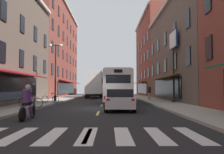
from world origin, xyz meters
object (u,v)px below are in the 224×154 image
at_px(sedan_near, 97,92).
at_px(bicycle_near, 50,99).
at_px(street_lamp_twin, 55,70).
at_px(bicycle_mid, 31,102).
at_px(box_truck, 95,84).
at_px(sedan_mid, 120,99).
at_px(billboard_sign, 173,49).
at_px(pedestrian_near, 33,93).
at_px(pedestrian_mid, 149,92).
at_px(motorcycle_rider, 28,105).
at_px(transit_bus, 118,86).

distance_m(sedan_near, bicycle_near, 24.46).
bearing_deg(street_lamp_twin, bicycle_mid, -88.84).
xyz_separation_m(box_truck, sedan_mid, (3.01, -20.15, -1.38)).
distance_m(billboard_sign, sedan_near, 25.17).
bearing_deg(box_truck, pedestrian_near, -102.71).
relative_size(box_truck, pedestrian_mid, 4.25).
relative_size(billboard_sign, bicycle_near, 4.14).
bearing_deg(motorcycle_rider, billboard_sign, 49.05).
height_order(transit_bus, bicycle_mid, transit_bus).
xyz_separation_m(transit_bus, pedestrian_mid, (3.77, 1.80, -0.70)).
relative_size(motorcycle_rider, pedestrian_mid, 1.21).
xyz_separation_m(bicycle_mid, street_lamp_twin, (-0.16, 7.91, 2.96)).
bearing_deg(street_lamp_twin, box_truck, 74.02).
bearing_deg(sedan_near, billboard_sign, -69.20).
bearing_deg(motorcycle_rider, box_truck, 86.42).
xyz_separation_m(sedan_mid, pedestrian_near, (-6.87, 3.01, 0.36)).
distance_m(box_truck, street_lamp_twin, 12.28).
height_order(transit_bus, street_lamp_twin, street_lamp_twin).
xyz_separation_m(bicycle_near, bicycle_mid, (-0.01, -5.32, 0.00)).
relative_size(motorcycle_rider, street_lamp_twin, 0.34).
bearing_deg(billboard_sign, transit_bus, 155.77).
distance_m(sedan_mid, bicycle_mid, 6.23).
bearing_deg(billboard_sign, pedestrian_mid, 111.79).
height_order(bicycle_mid, pedestrian_mid, pedestrian_mid).
bearing_deg(sedan_mid, transit_bus, 88.89).
height_order(box_truck, street_lamp_twin, street_lamp_twin).
distance_m(bicycle_near, street_lamp_twin, 3.94).
bearing_deg(bicycle_near, pedestrian_mid, 28.08).
height_order(sedan_mid, pedestrian_mid, pedestrian_mid).
bearing_deg(bicycle_mid, transit_bus, 54.43).
relative_size(box_truck, bicycle_mid, 4.26).
bearing_deg(street_lamp_twin, transit_bus, 8.87).
xyz_separation_m(transit_bus, bicycle_mid, (-6.39, -8.93, -1.22)).
bearing_deg(billboard_sign, box_truck, 123.33).
bearing_deg(bicycle_near, sedan_near, 82.76).
relative_size(transit_bus, pedestrian_near, 7.04).
relative_size(sedan_near, pedestrian_mid, 2.62).
distance_m(sedan_mid, bicycle_near, 8.50).
bearing_deg(pedestrian_near, street_lamp_twin, 136.15).
relative_size(sedan_mid, bicycle_near, 2.83).
relative_size(sedan_near, motorcycle_rider, 2.17).
relative_size(sedan_near, street_lamp_twin, 0.75).
bearing_deg(bicycle_mid, box_truck, 80.75).
xyz_separation_m(box_truck, street_lamp_twin, (-3.36, -11.74, 1.36)).
distance_m(box_truck, sedan_near, 10.03).
xyz_separation_m(sedan_mid, pedestrian_mid, (3.96, 11.23, 0.30)).
relative_size(transit_bus, bicycle_mid, 7.25).
height_order(bicycle_near, street_lamp_twin, street_lamp_twin).
relative_size(sedan_near, pedestrian_near, 2.55).
distance_m(pedestrian_near, pedestrian_mid, 13.60).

